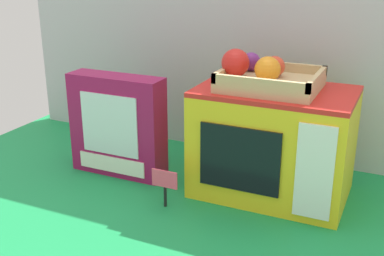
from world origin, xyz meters
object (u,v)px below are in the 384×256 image
at_px(price_sign, 165,183).
at_px(food_groups_crate, 264,76).
at_px(toy_microwave, 273,142).
at_px(cookie_set_box, 118,126).

bearing_deg(price_sign, food_groups_crate, 45.63).
height_order(toy_microwave, food_groups_crate, food_groups_crate).
xyz_separation_m(cookie_set_box, price_sign, (0.22, -0.13, -0.08)).
height_order(toy_microwave, price_sign, toy_microwave).
distance_m(food_groups_crate, cookie_set_box, 0.45).
xyz_separation_m(food_groups_crate, price_sign, (-0.19, -0.19, -0.25)).
bearing_deg(toy_microwave, price_sign, -139.10).
relative_size(toy_microwave, cookie_set_box, 1.35).
bearing_deg(toy_microwave, food_groups_crate, 179.98).
bearing_deg(cookie_set_box, food_groups_crate, 8.75).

